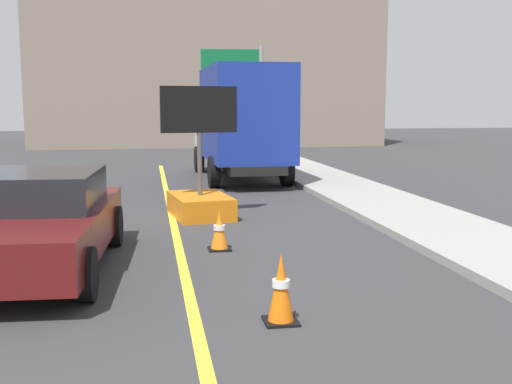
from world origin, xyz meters
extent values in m
cube|color=yellow|center=(0.00, 6.00, 0.00)|extent=(0.14, 36.00, 0.01)
cube|color=orange|center=(0.59, 12.76, 0.23)|extent=(1.35, 1.94, 0.45)
cylinder|color=#4C4C4C|center=(0.59, 12.76, 1.10)|extent=(0.10, 0.10, 1.30)
cube|color=black|center=(0.59, 12.76, 2.23)|extent=(1.59, 0.31, 0.95)
sphere|color=yellow|center=(1.13, 12.89, 2.23)|extent=(0.09, 0.09, 0.09)
sphere|color=yellow|center=(0.83, 12.85, 2.23)|extent=(0.09, 0.09, 0.09)
sphere|color=yellow|center=(0.54, 12.80, 2.23)|extent=(0.09, 0.09, 0.09)
sphere|color=yellow|center=(0.24, 12.76, 2.23)|extent=(0.09, 0.09, 0.09)
sphere|color=yellow|center=(0.07, 12.74, 2.41)|extent=(0.09, 0.09, 0.09)
sphere|color=yellow|center=(0.07, 12.74, 2.04)|extent=(0.09, 0.09, 0.09)
cube|color=black|center=(2.38, 19.24, 0.57)|extent=(1.66, 6.67, 0.25)
cube|color=silver|center=(2.34, 21.63, 1.65)|extent=(2.25, 1.90, 1.90)
cube|color=navy|center=(2.40, 18.23, 2.07)|extent=(2.29, 4.55, 2.74)
cylinder|color=black|center=(1.29, 21.48, 0.45)|extent=(0.30, 0.90, 0.90)
cylinder|color=black|center=(3.40, 21.52, 0.45)|extent=(0.30, 0.90, 0.90)
cylinder|color=black|center=(1.36, 17.23, 0.45)|extent=(0.30, 0.90, 0.90)
cylinder|color=black|center=(3.47, 17.27, 0.45)|extent=(0.30, 0.90, 0.90)
cube|color=#591414|center=(-2.03, 8.85, 0.58)|extent=(2.18, 4.59, 0.60)
cube|color=black|center=(-2.02, 9.07, 1.13)|extent=(1.80, 2.12, 0.50)
cylinder|color=black|center=(-1.21, 7.32, 0.33)|extent=(0.26, 0.67, 0.66)
cylinder|color=black|center=(-1.03, 10.27, 0.33)|extent=(0.26, 0.67, 0.66)
cylinder|color=black|center=(-2.85, 10.38, 0.33)|extent=(0.26, 0.67, 0.66)
cylinder|color=gray|center=(4.62, 27.59, 2.50)|extent=(0.18, 0.18, 5.00)
cube|color=#0F6033|center=(3.22, 27.72, 4.15)|extent=(2.59, 0.31, 1.30)
cube|color=white|center=(3.23, 27.75, 4.15)|extent=(1.81, 0.18, 0.18)
cube|color=gray|center=(3.09, 38.12, 4.47)|extent=(19.77, 8.95, 8.93)
cube|color=black|center=(0.90, 6.22, 0.01)|extent=(0.36, 0.36, 0.03)
cone|color=orange|center=(0.90, 6.22, 0.40)|extent=(0.28, 0.28, 0.73)
cylinder|color=white|center=(0.90, 6.22, 0.43)|extent=(0.19, 0.19, 0.08)
cube|color=black|center=(0.64, 9.67, 0.01)|extent=(0.36, 0.36, 0.03)
cone|color=orange|center=(0.64, 9.67, 0.34)|extent=(0.28, 0.28, 0.61)
cylinder|color=white|center=(0.64, 9.67, 0.37)|extent=(0.19, 0.19, 0.08)
camera|label=1|loc=(-0.45, 0.07, 2.30)|focal=43.02mm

